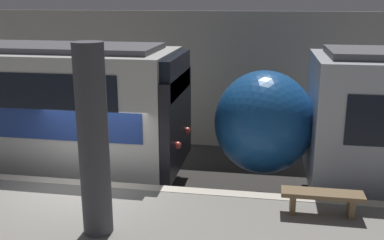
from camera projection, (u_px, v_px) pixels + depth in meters
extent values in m
plane|color=#33302D|center=(90.00, 223.00, 10.23)|extent=(120.00, 120.00, 0.00)
cube|color=beige|center=(85.00, 183.00, 9.81)|extent=(40.00, 0.30, 0.01)
cube|color=#9E998E|center=(154.00, 79.00, 15.40)|extent=(50.00, 0.15, 4.56)
cylinder|color=#47474C|center=(93.00, 142.00, 7.37)|extent=(0.51, 0.51, 3.26)
ellipsoid|color=#195199|center=(264.00, 122.00, 10.99)|extent=(2.42, 2.60, 2.52)
sphere|color=#F2EFCC|center=(225.00, 137.00, 11.26)|extent=(0.20, 0.20, 0.20)
cube|color=black|center=(177.00, 121.00, 11.37)|extent=(0.25, 2.77, 2.40)
cube|color=black|center=(176.00, 75.00, 11.05)|extent=(0.25, 2.49, 0.96)
sphere|color=#EA4C42|center=(178.00, 145.00, 10.85)|extent=(0.18, 0.18, 0.18)
sphere|color=#EA4C42|center=(187.00, 130.00, 12.06)|extent=(0.18, 0.18, 0.18)
cube|color=brown|center=(293.00, 202.00, 8.44)|extent=(0.10, 0.32, 0.41)
cube|color=brown|center=(351.00, 206.00, 8.27)|extent=(0.10, 0.32, 0.41)
cube|color=brown|center=(322.00, 194.00, 8.30)|extent=(1.50, 0.40, 0.08)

